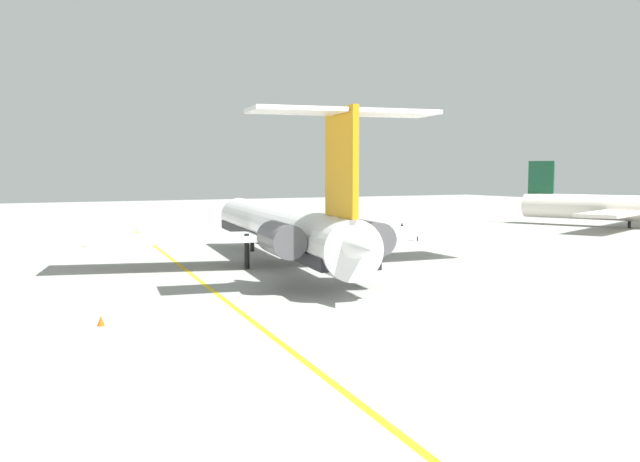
% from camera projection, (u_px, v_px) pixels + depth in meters
% --- Properties ---
extents(ground, '(287.58, 287.58, 0.00)m').
position_uv_depth(ground, '(233.00, 271.00, 57.17)').
color(ground, '#9E9E99').
extents(main_jetliner, '(42.06, 37.38, 12.29)m').
position_uv_depth(main_jetliner, '(283.00, 229.00, 58.96)').
color(main_jetliner, white).
rests_on(main_jetliner, ground).
extents(airliner_far_left, '(31.80, 32.05, 9.94)m').
position_uv_depth(airliner_far_left, '(637.00, 208.00, 99.93)').
color(airliner_far_left, silver).
rests_on(airliner_far_left, ground).
extents(ground_crew_near_nose, '(0.31, 0.37, 1.77)m').
position_uv_depth(ground_crew_near_nose, '(418.00, 232.00, 81.72)').
color(ground_crew_near_nose, black).
rests_on(ground_crew_near_nose, ground).
extents(ground_crew_near_tail, '(0.43, 0.27, 1.68)m').
position_uv_depth(ground_crew_near_tail, '(402.00, 228.00, 87.92)').
color(ground_crew_near_tail, black).
rests_on(ground_crew_near_tail, ground).
extents(safety_cone_nose, '(0.40, 0.40, 0.55)m').
position_uv_depth(safety_cone_nose, '(84.00, 244.00, 75.62)').
color(safety_cone_nose, '#EA590F').
rests_on(safety_cone_nose, ground).
extents(safety_cone_wingtip, '(0.40, 0.40, 0.55)m').
position_uv_depth(safety_cone_wingtip, '(101.00, 321.00, 36.68)').
color(safety_cone_wingtip, '#EA590F').
rests_on(safety_cone_wingtip, ground).
extents(taxiway_centreline, '(82.77, 10.38, 0.01)m').
position_uv_depth(taxiway_centreline, '(188.00, 272.00, 56.56)').
color(taxiway_centreline, gold).
rests_on(taxiway_centreline, ground).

